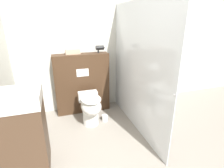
# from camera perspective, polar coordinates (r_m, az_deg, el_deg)

# --- Properties ---
(wall_back) EXTENTS (8.00, 0.06, 2.50)m
(wall_back) POSITION_cam_1_polar(r_m,az_deg,el_deg) (3.50, -7.93, 11.95)
(wall_back) COLOR silver
(wall_back) RESTS_ON ground_plane
(partition_panel) EXTENTS (1.03, 0.26, 1.15)m
(partition_panel) POSITION_cam_1_polar(r_m,az_deg,el_deg) (3.45, -9.68, 0.20)
(partition_panel) COLOR #3D2819
(partition_panel) RESTS_ON ground_plane
(shower_glass) EXTENTS (0.04, 1.96, 2.02)m
(shower_glass) POSITION_cam_1_polar(r_m,az_deg,el_deg) (2.77, 8.09, 4.75)
(shower_glass) COLOR silver
(shower_glass) RESTS_ON ground_plane
(toilet) EXTENTS (0.34, 0.58, 0.54)m
(toilet) POSITION_cam_1_polar(r_m,az_deg,el_deg) (3.03, -7.00, -7.66)
(toilet) COLOR white
(toilet) RESTS_ON ground_plane
(sink_vanity) EXTENTS (0.49, 0.49, 1.15)m
(sink_vanity) POSITION_cam_1_polar(r_m,az_deg,el_deg) (2.34, -26.90, -13.82)
(sink_vanity) COLOR #473323
(sink_vanity) RESTS_ON ground_plane
(hair_drier) EXTENTS (0.18, 0.08, 0.14)m
(hair_drier) POSITION_cam_1_polar(r_m,az_deg,el_deg) (3.35, -3.88, 11.70)
(hair_drier) COLOR black
(hair_drier) RESTS_ON partition_panel
(folded_towel) EXTENTS (0.26, 0.12, 0.09)m
(folded_towel) POSITION_cam_1_polar(r_m,az_deg,el_deg) (3.30, -12.69, 10.25)
(folded_towel) COLOR tan
(folded_towel) RESTS_ON partition_panel
(spare_toilet_roll) EXTENTS (0.11, 0.11, 0.11)m
(spare_toilet_roll) POSITION_cam_1_polar(r_m,az_deg,el_deg) (3.25, -2.36, -11.02)
(spare_toilet_roll) COLOR white
(spare_toilet_roll) RESTS_ON ground_plane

